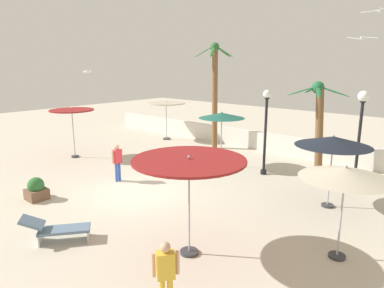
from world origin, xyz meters
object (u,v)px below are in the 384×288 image
at_px(patio_umbrella_5, 345,174).
at_px(lamp_post_0, 266,123).
at_px(patio_umbrella_0, 189,164).
at_px(planter, 36,190).
at_px(seagull_1, 87,72).
at_px(patio_umbrella_3, 166,105).
at_px(palm_tree_2, 215,86).
at_px(patio_umbrella_4, 333,142).
at_px(guest_1, 117,159).
at_px(seagull_2, 363,38).
at_px(patio_umbrella_1, 222,116).
at_px(lounge_chair_0, 56,228).
at_px(guest_0, 166,271).
at_px(seagull_0, 380,11).
at_px(patio_umbrella_2, 72,112).
at_px(lamp_post_1, 361,122).
at_px(palm_tree_1, 319,116).

height_order(patio_umbrella_5, lamp_post_0, lamp_post_0).
distance_m(patio_umbrella_0, planter, 7.20).
bearing_deg(seagull_1, patio_umbrella_3, 107.61).
bearing_deg(palm_tree_2, patio_umbrella_4, -26.85).
height_order(guest_1, seagull_2, seagull_2).
bearing_deg(patio_umbrella_1, seagull_1, -134.47).
bearing_deg(lounge_chair_0, guest_0, 0.62).
bearing_deg(seagull_0, patio_umbrella_3, 178.16).
xyz_separation_m(patio_umbrella_2, lounge_chair_0, (8.02, -5.25, -2.03)).
bearing_deg(seagull_1, palm_tree_2, 77.12).
bearing_deg(patio_umbrella_4, palm_tree_2, 153.15).
height_order(lamp_post_1, guest_1, lamp_post_1).
bearing_deg(patio_umbrella_0, patio_umbrella_2, 164.03).
distance_m(patio_umbrella_1, palm_tree_1, 4.46).
height_order(lamp_post_1, seagull_1, seagull_1).
xyz_separation_m(patio_umbrella_5, guest_0, (-1.86, -4.40, -1.35)).
bearing_deg(seagull_1, lamp_post_1, 29.68).
distance_m(patio_umbrella_2, seagull_0, 14.91).
relative_size(patio_umbrella_2, planter, 3.16).
relative_size(lounge_chair_0, seagull_1, 2.05).
bearing_deg(seagull_0, patio_umbrella_4, -89.95).
distance_m(patio_umbrella_0, palm_tree_2, 12.16).
distance_m(seagull_0, seagull_1, 12.41).
xyz_separation_m(patio_umbrella_4, lamp_post_1, (0.02, 2.83, 0.31)).
bearing_deg(patio_umbrella_1, patio_umbrella_3, 157.62).
height_order(patio_umbrella_0, lamp_post_1, lamp_post_1).
distance_m(lamp_post_0, seagull_1, 8.37).
xyz_separation_m(palm_tree_1, seagull_0, (2.12, -0.18, 4.33)).
bearing_deg(lounge_chair_0, lamp_post_0, 82.94).
bearing_deg(seagull_0, guest_1, -138.06).
bearing_deg(patio_umbrella_3, palm_tree_2, 2.02).
bearing_deg(palm_tree_2, guest_1, -84.83).
bearing_deg(palm_tree_1, patio_umbrella_4, -61.67).
distance_m(palm_tree_1, seagull_2, 3.74).
distance_m(patio_umbrella_4, patio_umbrella_5, 3.51).
bearing_deg(lamp_post_0, planter, -119.67).
xyz_separation_m(patio_umbrella_4, palm_tree_2, (-8.49, 4.30, 1.31)).
bearing_deg(palm_tree_1, lamp_post_1, -27.54).
relative_size(patio_umbrella_2, lamp_post_0, 0.70).
xyz_separation_m(patio_umbrella_5, seagull_0, (-1.48, 6.95, 4.67)).
height_order(palm_tree_1, lamp_post_1, palm_tree_1).
relative_size(seagull_2, planter, 1.57).
bearing_deg(seagull_2, lamp_post_1, -66.80).
xyz_separation_m(patio_umbrella_0, seagull_1, (-8.61, 2.64, 2.12)).
bearing_deg(patio_umbrella_4, patio_umbrella_2, -169.47).
relative_size(lounge_chair_0, seagull_2, 1.35).
distance_m(patio_umbrella_2, lamp_post_0, 10.08).
xyz_separation_m(patio_umbrella_4, seagull_1, (-10.16, -2.97, 2.23)).
bearing_deg(patio_umbrella_5, seagull_0, 101.99).
xyz_separation_m(palm_tree_1, lamp_post_1, (2.14, -1.12, 0.05)).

